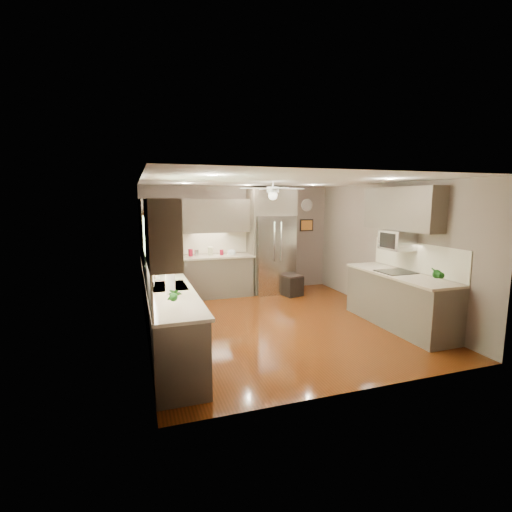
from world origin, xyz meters
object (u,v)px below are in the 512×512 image
soap_bottle (156,275)px  potted_plant_right (437,274)px  potted_plant_left (175,295)px  bowl (232,254)px  canister_d (222,252)px  microwave (397,240)px  stool (292,285)px  canister_c (210,251)px  refrigerator (272,242)px  paper_towel (170,284)px  canister_b (197,253)px  canister_a (191,253)px

soap_bottle → potted_plant_right: bearing=-19.9°
potted_plant_left → bowl: potted_plant_left is taller
canister_d → microwave: 3.77m
canister_d → stool: size_ratio=0.27×
canister_c → refrigerator: size_ratio=0.08×
canister_d → refrigerator: refrigerator is taller
soap_bottle → paper_towel: paper_towel is taller
potted_plant_left → paper_towel: bearing=89.1°
canister_c → soap_bottle: (-1.33, -2.45, 0.02)m
refrigerator → paper_towel: (-2.65, -3.15, -0.11)m
bowl → paper_towel: bearing=-117.9°
soap_bottle → canister_b: bearing=67.2°
canister_a → paper_towel: bearing=-103.2°
microwave → potted_plant_right: bearing=-97.0°
microwave → soap_bottle: bearing=175.1°
bowl → paper_towel: size_ratio=0.59×
canister_b → canister_d: 0.56m
bowl → microwave: 3.60m
potted_plant_left → refrigerator: (2.66, 3.83, 0.09)m
canister_d → potted_plant_left: 4.16m
microwave → potted_plant_left: bearing=-164.2°
refrigerator → paper_towel: bearing=-130.1°
refrigerator → soap_bottle: bearing=-139.7°
potted_plant_left → bowl: 4.20m
canister_d → microwave: microwave is taller
canister_b → microwave: microwave is taller
stool → canister_b: bearing=165.5°
canister_a → potted_plant_right: potted_plant_right is taller
potted_plant_left → microwave: (3.99, 1.13, 0.39)m
stool → potted_plant_left: bearing=-131.6°
canister_b → potted_plant_left: bearing=-103.0°
potted_plant_right → paper_towel: bearing=170.5°
canister_d → soap_bottle: soap_bottle is taller
canister_b → canister_d: bearing=-1.2°
canister_d → stool: (1.52, -0.53, -0.76)m
potted_plant_right → microwave: (0.13, 1.09, 0.39)m
canister_a → soap_bottle: 2.61m
canister_d → paper_towel: paper_towel is taller
canister_d → refrigerator: bearing=-2.6°
refrigerator → microwave: refrigerator is taller
potted_plant_left → microwave: bearing=15.8°
canister_d → soap_bottle: size_ratio=0.61×
canister_d → canister_c: bearing=170.8°
refrigerator → bowl: bearing=179.2°
canister_c → refrigerator: 1.46m
paper_towel → potted_plant_right: bearing=-9.5°
canister_c → potted_plant_left: potted_plant_left is taller
canister_c → refrigerator: refrigerator is taller
canister_d → paper_towel: 3.52m
canister_c → microwave: (2.77, -2.80, 0.45)m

